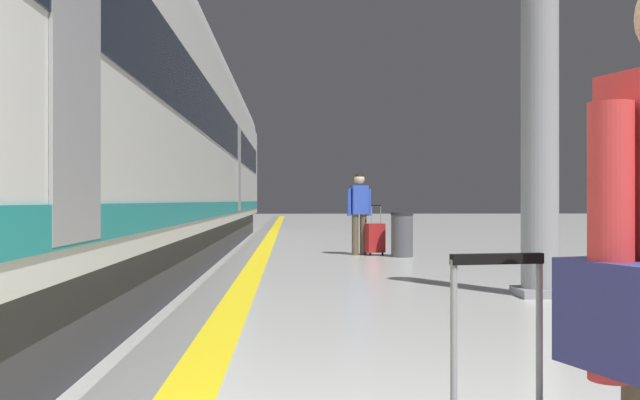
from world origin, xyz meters
TOP-DOWN VIEW (x-y plane):
  - safety_line_strip at (-1.10, 10.00)m, footprint 0.36×80.00m
  - tactile_edge_band at (-1.41, 10.00)m, footprint 0.58×80.00m
  - high_speed_train at (-3.17, 7.93)m, footprint 2.94×36.49m
  - passenger_near at (0.96, 12.97)m, footprint 0.52×0.29m
  - suitcase_near at (1.28, 12.86)m, footprint 0.43×0.33m
  - platform_pillar at (2.49, 6.54)m, footprint 0.56×0.56m
  - waste_bin at (1.78, 12.43)m, footprint 0.46×0.46m

SIDE VIEW (x-z plane):
  - tactile_edge_band at x=-1.41m, z-range 0.00..0.01m
  - safety_line_strip at x=-1.10m, z-range 0.00..0.01m
  - suitcase_near at x=1.28m, z-range -0.17..0.89m
  - waste_bin at x=1.78m, z-range 0.00..0.91m
  - passenger_near at x=0.96m, z-range 0.14..1.86m
  - platform_pillar at x=2.49m, z-range -0.08..3.52m
  - high_speed_train at x=-3.17m, z-range 0.02..4.99m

